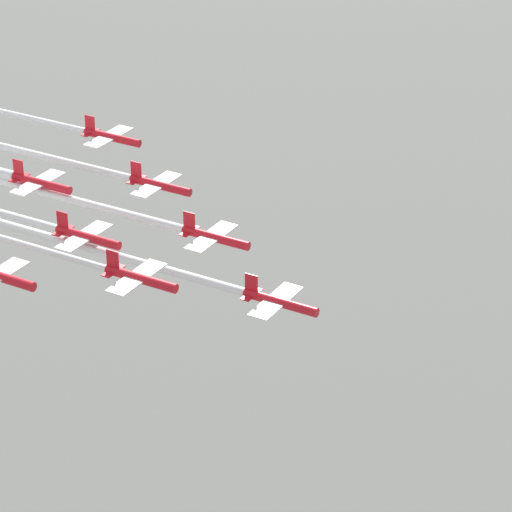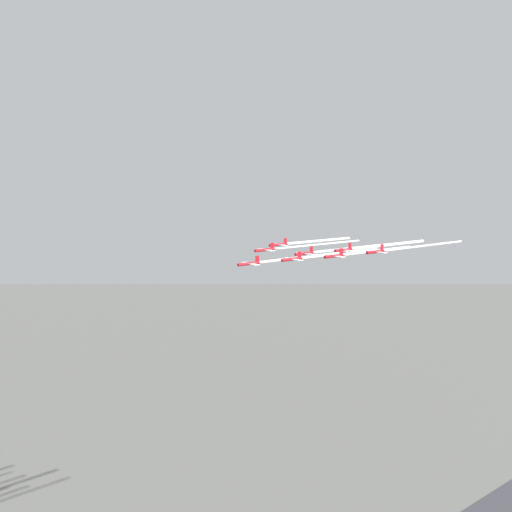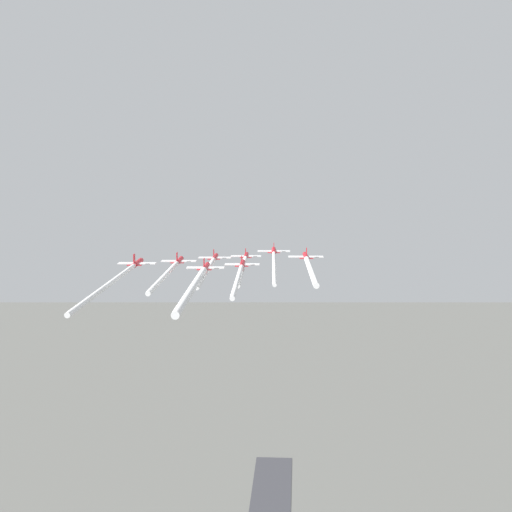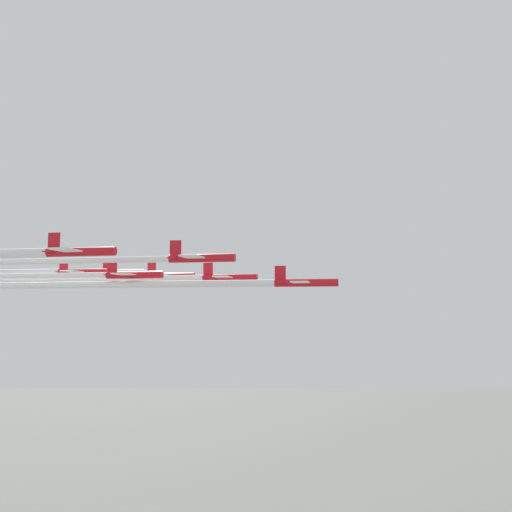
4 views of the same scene
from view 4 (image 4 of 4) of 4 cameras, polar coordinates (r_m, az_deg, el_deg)
The scene contains 12 objects.
jet_0 at distance 72.27m, azimuth 5.47°, elevation -3.04°, with size 8.29×8.18×3.08m.
jet_1 at distance 82.31m, azimuth -3.24°, elevation -2.45°, with size 8.29×8.18×3.08m.
jet_2 at distance 67.48m, azimuth -6.49°, elevation -0.22°, with size 8.29×8.18×3.08m.
jet_3 at distance 93.81m, azimuth -9.93°, elevation -2.23°, with size 8.29×8.18×3.08m.
jet_4 at distance 79.42m, azimuth -13.96°, elevation -2.09°, with size 8.29×8.18×3.08m.
jet_5 at distance 65.82m, azimuth -19.65°, elevation 0.48°, with size 8.29×8.18×3.08m.
jet_6 at distance 106.32m, azimuth -15.10°, elevation -1.81°, with size 8.29×8.18×3.08m.
jet_7 at distance 92.55m, azimuth -19.36°, elevation -1.73°, with size 8.29×8.18×3.08m.
smoke_trail_0 at distance 79.58m, azimuth -14.34°, elevation -3.16°, with size 36.12×29.61×1.04m.
smoke_trail_1 at distance 91.78m, azimuth -18.63°, elevation -2.53°, with size 33.12×27.19×1.08m.
smoke_trail_2 at distance 80.77m, azimuth -26.19°, elevation -0.60°, with size 38.27×31.30×0.81m.
smoke_trail_3 at distance 104.95m, azimuth -22.41°, elevation -2.27°, with size 31.77×26.07×1.02m.
Camera 4 is at (-8.03, 24.51, 165.21)m, focal length 35.00 mm.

